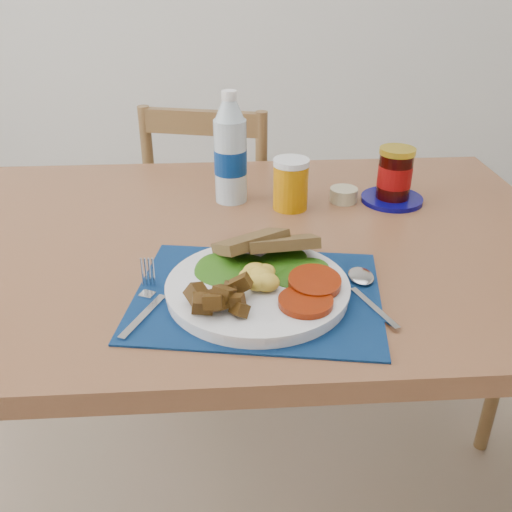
{
  "coord_description": "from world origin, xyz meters",
  "views": [
    {
      "loc": [
        -0.01,
        -0.83,
        1.26
      ],
      "look_at": [
        0.05,
        0.01,
        0.8
      ],
      "focal_mm": 40.0,
      "sensor_mm": 36.0,
      "label": 1
    }
  ],
  "objects": [
    {
      "name": "juice_glass",
      "position": [
        0.15,
        0.33,
        0.8
      ],
      "size": [
        0.08,
        0.08,
        0.11
      ],
      "primitive_type": "cylinder",
      "color": "#B87204",
      "rests_on": "table"
    },
    {
      "name": "chair_far",
      "position": [
        -0.03,
        0.83,
        0.54
      ],
      "size": [
        0.47,
        0.46,
        1.06
      ],
      "rotation": [
        0.0,
        0.0,
        2.9
      ],
      "color": "brown",
      "rests_on": "ground"
    },
    {
      "name": "breakfast_plate",
      "position": [
        0.04,
        -0.03,
        0.77
      ],
      "size": [
        0.3,
        0.3,
        0.07
      ],
      "rotation": [
        0.0,
        0.0,
        0.36
      ],
      "color": "silver",
      "rests_on": "placemat"
    },
    {
      "name": "water_bottle",
      "position": [
        0.02,
        0.38,
        0.86
      ],
      "size": [
        0.07,
        0.07,
        0.25
      ],
      "color": "#ADBFCC",
      "rests_on": "table"
    },
    {
      "name": "jam_on_saucer",
      "position": [
        0.38,
        0.35,
        0.81
      ],
      "size": [
        0.14,
        0.14,
        0.13
      ],
      "color": "#07055B",
      "rests_on": "table"
    },
    {
      "name": "placemat",
      "position": [
        0.05,
        -0.03,
        0.75
      ],
      "size": [
        0.45,
        0.38,
        0.0
      ],
      "primitive_type": "cube",
      "rotation": [
        0.0,
        0.0,
        -0.16
      ],
      "color": "black",
      "rests_on": "table"
    },
    {
      "name": "table",
      "position": [
        0.0,
        0.2,
        0.67
      ],
      "size": [
        1.4,
        0.9,
        0.75
      ],
      "color": "brown",
      "rests_on": "ground"
    },
    {
      "name": "fork",
      "position": [
        -0.13,
        -0.04,
        0.76
      ],
      "size": [
        0.06,
        0.18,
        0.0
      ],
      "rotation": [
        0.0,
        0.0,
        -0.43
      ],
      "color": "#B2B5BA",
      "rests_on": "placemat"
    },
    {
      "name": "ramekin",
      "position": [
        0.27,
        0.36,
        0.77
      ],
      "size": [
        0.06,
        0.06,
        0.03
      ],
      "primitive_type": "cylinder",
      "color": "tan",
      "rests_on": "table"
    },
    {
      "name": "spoon",
      "position": [
        0.23,
        -0.02,
        0.76
      ],
      "size": [
        0.06,
        0.19,
        0.01
      ],
      "rotation": [
        0.0,
        0.0,
        0.35
      ],
      "color": "#B2B5BA",
      "rests_on": "placemat"
    }
  ]
}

